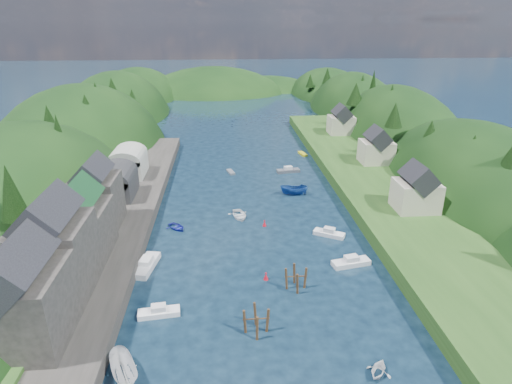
{
  "coord_description": "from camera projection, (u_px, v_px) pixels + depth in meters",
  "views": [
    {
      "loc": [
        -5.47,
        -43.25,
        32.95
      ],
      "look_at": [
        0.0,
        28.0,
        4.0
      ],
      "focal_mm": 30.0,
      "sensor_mm": 36.0,
      "label": 1
    }
  ],
  "objects": [
    {
      "name": "hill_trees",
      "position": [
        249.0,
        111.0,
        108.58
      ],
      "size": [
        91.19,
        148.95,
        12.98
      ],
      "color": "black",
      "rests_on": "ground"
    },
    {
      "name": "quayside_buildings",
      "position": [
        65.0,
        239.0,
        54.12
      ],
      "size": [
        8.0,
        35.84,
        12.9
      ],
      "color": "#2D2B28",
      "rests_on": "quay_left"
    },
    {
      "name": "piling_cluster_near",
      "position": [
        256.0,
        323.0,
        48.08
      ],
      "size": [
        3.04,
        2.86,
        3.57
      ],
      "color": "#382314",
      "rests_on": "ground"
    },
    {
      "name": "quay_left",
      "position": [
        112.0,
        232.0,
        69.13
      ],
      "size": [
        12.0,
        110.0,
        2.0
      ],
      "primitive_type": "cube",
      "color": "#2D2B28",
      "rests_on": "ground"
    },
    {
      "name": "moored_boats",
      "position": [
        246.0,
        246.0,
        65.54
      ],
      "size": [
        34.58,
        78.35,
        2.32
      ],
      "color": "slate",
      "rests_on": "ground"
    },
    {
      "name": "far_hills",
      "position": [
        236.0,
        112.0,
        217.67
      ],
      "size": [
        103.0,
        68.0,
        44.0
      ],
      "color": "black",
      "rests_on": "ground"
    },
    {
      "name": "channel_buoy_near",
      "position": [
        266.0,
        276.0,
        58.11
      ],
      "size": [
        0.7,
        0.7,
        1.1
      ],
      "color": "#B40E1C",
      "rests_on": "ground"
    },
    {
      "name": "right_bank_cottages",
      "position": [
        372.0,
        148.0,
        97.19
      ],
      "size": [
        9.0,
        59.24,
        8.41
      ],
      "color": "beige",
      "rests_on": "terrace_right"
    },
    {
      "name": "terrace_left_grass",
      "position": [
        67.0,
        232.0,
        68.54
      ],
      "size": [
        12.0,
        110.0,
        2.5
      ],
      "primitive_type": "cube",
      "color": "#234719",
      "rests_on": "ground"
    },
    {
      "name": "terrace_right",
      "position": [
        369.0,
        180.0,
        91.01
      ],
      "size": [
        16.0,
        120.0,
        2.4
      ],
      "primitive_type": "cube",
      "color": "#234719",
      "rests_on": "ground"
    },
    {
      "name": "ground",
      "position": [
        249.0,
        172.0,
        98.93
      ],
      "size": [
        600.0,
        600.0,
        0.0
      ],
      "primitive_type": "plane",
      "color": "black",
      "rests_on": "ground"
    },
    {
      "name": "boat_sheds",
      "position": [
        122.0,
        169.0,
        84.94
      ],
      "size": [
        7.0,
        21.0,
        7.5
      ],
      "color": "#2D2D30",
      "rests_on": "quay_left"
    },
    {
      "name": "piling_cluster_far",
      "position": [
        296.0,
        280.0,
        55.94
      ],
      "size": [
        2.98,
        2.81,
        3.61
      ],
      "color": "#382314",
      "rests_on": "ground"
    },
    {
      "name": "hillside_left",
      "position": [
        86.0,
        174.0,
        121.86
      ],
      "size": [
        44.0,
        245.56,
        52.0
      ],
      "color": "black",
      "rests_on": "ground"
    },
    {
      "name": "hillside_right",
      "position": [
        394.0,
        164.0,
        128.01
      ],
      "size": [
        36.0,
        245.56,
        48.0
      ],
      "color": "black",
      "rests_on": "ground"
    },
    {
      "name": "channel_buoy_far",
      "position": [
        264.0,
        223.0,
        73.17
      ],
      "size": [
        0.7,
        0.7,
        1.1
      ],
      "color": "#B40E1C",
      "rests_on": "ground"
    }
  ]
}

